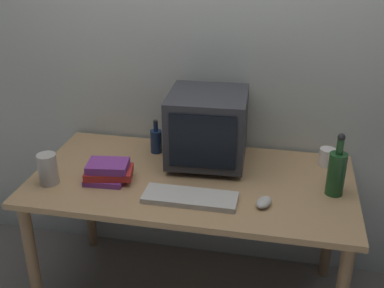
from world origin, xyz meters
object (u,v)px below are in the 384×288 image
computer_mouse (264,202)px  mug (328,157)px  crt_monitor (207,128)px  book_stack (108,172)px  keyboard (190,198)px  bottle_tall (336,172)px  bottle_short (156,140)px  metal_canister (48,169)px

computer_mouse → mug: mug is taller
mug → crt_monitor: bearing=-171.4°
computer_mouse → book_stack: bearing=-167.3°
keyboard → computer_mouse: (0.32, 0.02, 0.01)m
keyboard → bottle_tall: bottle_tall is taller
keyboard → bottle_tall: (0.63, 0.19, 0.10)m
crt_monitor → keyboard: crt_monitor is taller
computer_mouse → bottle_short: 0.74m
mug → metal_canister: 1.37m
computer_mouse → metal_canister: metal_canister is taller
book_stack → metal_canister: (-0.26, -0.08, 0.03)m
bottle_short → metal_canister: 0.59m
bottle_tall → mug: (-0.02, 0.28, -0.07)m
bottle_tall → bottle_short: 0.94m
keyboard → metal_canister: (-0.68, 0.01, 0.06)m
bottle_short → mug: (0.89, 0.03, -0.02)m
crt_monitor → bottle_tall: 0.65m
mug → book_stack: bearing=-160.1°
computer_mouse → keyboard: bearing=-158.4°
bottle_short → book_stack: (-0.14, -0.35, -0.02)m
metal_canister → bottle_tall: bearing=7.5°
keyboard → book_stack: book_stack is taller
computer_mouse → bottle_tall: 0.36m
mug → metal_canister: bearing=-160.7°
keyboard → bottle_short: bottle_short is taller
crt_monitor → computer_mouse: size_ratio=4.05×
crt_monitor → bottle_tall: size_ratio=1.36×
bottle_tall → bottle_short: bearing=164.3°
computer_mouse → bottle_tall: (0.30, 0.17, 0.09)m
crt_monitor → bottle_short: crt_monitor is taller
bottle_short → mug: 0.89m
crt_monitor → mug: size_ratio=3.37×
crt_monitor → bottle_short: bearing=167.4°
crt_monitor → mug: crt_monitor is taller
computer_mouse → metal_canister: size_ratio=0.67×
mug → keyboard: bearing=-142.6°
keyboard → bottle_tall: size_ratio=1.41×
metal_canister → crt_monitor: bearing=27.7°
computer_mouse → crt_monitor: bearing=149.7°
crt_monitor → computer_mouse: crt_monitor is taller
bottle_short → book_stack: size_ratio=0.76×
crt_monitor → bottle_short: 0.32m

